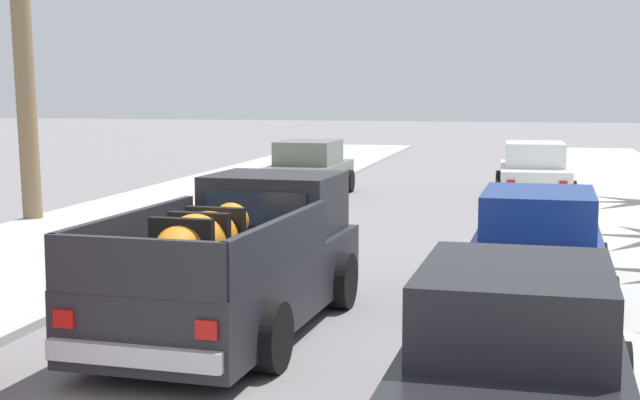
# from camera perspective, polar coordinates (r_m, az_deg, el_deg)

# --- Properties ---
(sidewalk_left) EXTENTS (5.04, 60.00, 0.12)m
(sidewalk_left) POSITION_cam_1_polar(r_m,az_deg,el_deg) (18.28, -14.54, -2.40)
(sidewalk_left) COLOR #B2AFA8
(sidewalk_left) RESTS_ON ground
(curb_left) EXTENTS (0.16, 60.00, 0.10)m
(curb_left) POSITION_cam_1_polar(r_m,az_deg,el_deg) (17.80, -11.34, -2.60)
(curb_left) COLOR silver
(curb_left) RESTS_ON ground
(curb_right) EXTENTS (0.16, 60.00, 0.10)m
(curb_right) POSITION_cam_1_polar(r_m,az_deg,el_deg) (16.28, 16.72, -3.65)
(curb_right) COLOR silver
(curb_right) RESTS_ON ground
(pickup_truck) EXTENTS (2.41, 5.30, 1.80)m
(pickup_truck) POSITION_cam_1_polar(r_m,az_deg,el_deg) (11.34, -5.18, -4.00)
(pickup_truck) COLOR #28282D
(pickup_truck) RESTS_ON ground
(car_left_near) EXTENTS (2.10, 4.29, 1.54)m
(car_left_near) POSITION_cam_1_polar(r_m,az_deg,el_deg) (7.71, 11.98, -10.16)
(car_left_near) COLOR black
(car_left_near) RESTS_ON ground
(car_left_mid) EXTENTS (2.04, 4.27, 1.54)m
(car_left_mid) POSITION_cam_1_polar(r_m,az_deg,el_deg) (25.27, -0.75, 1.85)
(car_left_mid) COLOR slate
(car_left_mid) RESTS_ON ground
(car_right_mid) EXTENTS (2.14, 4.31, 1.54)m
(car_right_mid) POSITION_cam_1_polar(r_m,az_deg,el_deg) (25.34, 13.19, 1.67)
(car_right_mid) COLOR silver
(car_right_mid) RESTS_ON ground
(car_left_far) EXTENTS (2.10, 4.29, 1.54)m
(car_left_far) POSITION_cam_1_polar(r_m,az_deg,el_deg) (13.24, 13.39, -3.02)
(car_left_far) COLOR navy
(car_left_far) RESTS_ON ground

